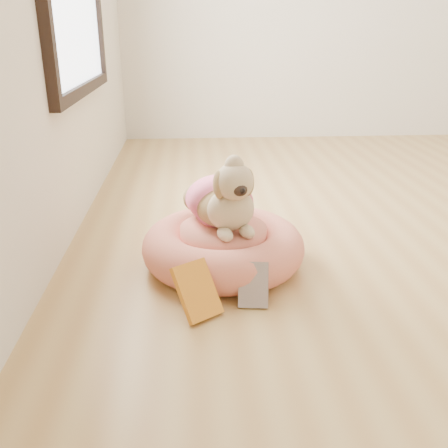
{
  "coord_description": "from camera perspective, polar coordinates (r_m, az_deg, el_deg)",
  "views": [
    {
      "loc": [
        -1.4,
        -2.44,
        0.98
      ],
      "look_at": [
        -1.27,
        -0.51,
        0.21
      ],
      "focal_mm": 40.0,
      "sensor_mm": 36.0,
      "label": 1
    }
  ],
  "objects": [
    {
      "name": "pet_bed",
      "position": [
        2.18,
        -0.09,
        -2.61
      ],
      "size": [
        0.71,
        0.71,
        0.18
      ],
      "color": "#DE5E56",
      "rests_on": "floor"
    },
    {
      "name": "book_yellow",
      "position": [
        1.82,
        -3.1,
        -7.63
      ],
      "size": [
        0.2,
        0.2,
        0.19
      ],
      "primitive_type": "cube",
      "rotation": [
        -0.61,
        0.0,
        0.6
      ],
      "color": "gold",
      "rests_on": "floor"
    },
    {
      "name": "dog",
      "position": [
        2.1,
        -0.1,
        4.24
      ],
      "size": [
        0.44,
        0.54,
        0.34
      ],
      "primitive_type": null,
      "rotation": [
        0.0,
        0.0,
        0.27
      ],
      "color": "brown",
      "rests_on": "pet_bed"
    },
    {
      "name": "book_white",
      "position": [
        1.89,
        3.37,
        -6.95
      ],
      "size": [
        0.12,
        0.11,
        0.16
      ],
      "primitive_type": "cube",
      "rotation": [
        -0.47,
        0.0,
        -0.12
      ],
      "color": "white",
      "rests_on": "floor"
    }
  ]
}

